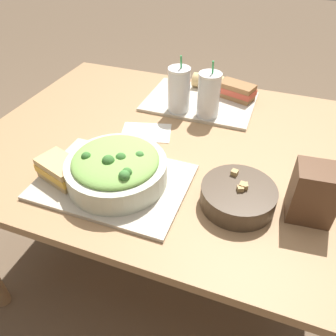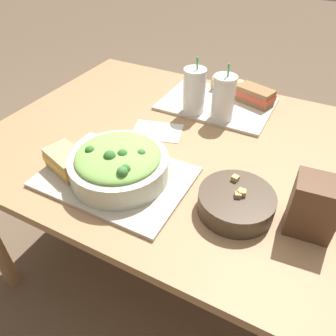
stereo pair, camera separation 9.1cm
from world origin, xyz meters
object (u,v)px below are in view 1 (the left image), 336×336
object	(u,v)px
chip_bag	(313,193)
soup_bowl	(238,196)
baguette_near	(124,148)
sandwich_near	(61,169)
drink_cup_red	(209,96)
salad_bowl	(116,167)
baguette_far	(209,82)
napkin_folded	(146,132)
sandwich_far	(236,91)
drink_cup_dark	(179,91)

from	to	relation	value
chip_bag	soup_bowl	bearing A→B (deg)	-177.50
baguette_near	sandwich_near	bearing A→B (deg)	119.10
sandwich_near	drink_cup_red	xyz separation A→B (m)	(0.31, 0.51, 0.05)
soup_bowl	drink_cup_red	bearing A→B (deg)	115.16
salad_bowl	baguette_near	size ratio (longest dim) A/B	1.67
baguette_near	baguette_far	size ratio (longest dim) A/B	1.29
chip_bag	salad_bowl	bearing A→B (deg)	-178.54
napkin_folded	sandwich_far	bearing A→B (deg)	54.60
soup_bowl	sandwich_near	bearing A→B (deg)	-170.70
chip_bag	napkin_folded	distance (m)	0.61
napkin_folded	baguette_near	bearing A→B (deg)	-91.89
sandwich_near	baguette_near	distance (m)	0.21
salad_bowl	drink_cup_red	distance (m)	0.49
sandwich_far	baguette_far	size ratio (longest dim) A/B	1.22
salad_bowl	chip_bag	bearing A→B (deg)	6.76
salad_bowl	drink_cup_red	size ratio (longest dim) A/B	1.36
soup_bowl	napkin_folded	size ratio (longest dim) A/B	1.01
salad_bowl	sandwich_near	world-z (taller)	salad_bowl
sandwich_near	baguette_near	world-z (taller)	sandwich_near
sandwich_near	chip_bag	world-z (taller)	chip_bag
soup_bowl	sandwich_near	distance (m)	0.52
sandwich_far	baguette_far	xyz separation A→B (m)	(-0.13, 0.05, -0.00)
sandwich_far	soup_bowl	bearing A→B (deg)	-61.28
chip_bag	napkin_folded	world-z (taller)	chip_bag
baguette_far	drink_cup_red	size ratio (longest dim) A/B	0.63
sandwich_far	chip_bag	xyz separation A→B (m)	(0.31, -0.58, 0.04)
salad_bowl	napkin_folded	distance (m)	0.29
baguette_near	napkin_folded	world-z (taller)	baguette_near
drink_cup_dark	chip_bag	world-z (taller)	drink_cup_dark
salad_bowl	sandwich_near	xyz separation A→B (m)	(-0.16, -0.05, -0.02)
sandwich_far	napkin_folded	distance (m)	0.45
salad_bowl	soup_bowl	bearing A→B (deg)	6.21
drink_cup_dark	salad_bowl	bearing A→B (deg)	-93.96
drink_cup_red	napkin_folded	size ratio (longest dim) A/B	1.06
sandwich_far	baguette_near	bearing A→B (deg)	-99.32
baguette_far	drink_cup_red	distance (m)	0.24
baguette_far	chip_bag	bearing A→B (deg)	-144.83
soup_bowl	napkin_folded	distance (m)	0.46
sandwich_far	drink_cup_dark	bearing A→B (deg)	-119.92
sandwich_near	napkin_folded	bearing A→B (deg)	86.21
baguette_near	sandwich_far	xyz separation A→B (m)	(0.26, 0.53, 0.00)
baguette_far	soup_bowl	bearing A→B (deg)	-158.36
baguette_near	drink_cup_red	distance (m)	0.40
salad_bowl	napkin_folded	bearing A→B (deg)	96.18
soup_bowl	sandwich_near	size ratio (longest dim) A/B	1.31
baguette_far	drink_cup_red	xyz separation A→B (m)	(0.06, -0.23, 0.05)
drink_cup_dark	sandwich_far	bearing A→B (deg)	42.96
sandwich_near	sandwich_far	size ratio (longest dim) A/B	0.95
chip_bag	napkin_folded	bearing A→B (deg)	153.31
salad_bowl	drink_cup_dark	world-z (taller)	drink_cup_dark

